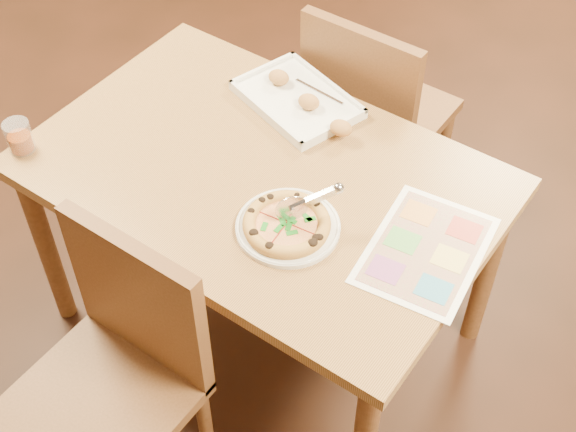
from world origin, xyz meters
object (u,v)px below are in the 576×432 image
Objects in this scene: glass_tumbler at (20,138)px; dining_table at (262,193)px; pizza at (287,224)px; appetizer_tray at (299,101)px; plate at (288,227)px; chair_near at (120,351)px; pizza_cutter at (307,202)px; chair_far at (370,102)px; menu at (426,250)px.

dining_table is at bearing 27.82° from glass_tumbler.
appetizer_tray is (-0.26, 0.44, -0.01)m from pizza.
plate is at bearing -35.59° from dining_table.
glass_tumbler is at bearing 155.44° from chair_near.
plate is 1.19× the size of pizza.
appetizer_tray is (-0.30, 0.39, -0.07)m from pizza_cutter.
pizza_cutter is (0.03, 0.04, 0.08)m from plate.
chair_far is 0.79m from pizza.
chair_near is 1.00× the size of chair_far.
chair_near is 1.07× the size of appetizer_tray.
pizza_cutter is at bearing 15.34° from glass_tumbler.
plate is 0.36m from menu.
chair_far is (-0.00, 1.20, 0.00)m from chair_near.
menu is at bearing 16.49° from glass_tumbler.
dining_table is 0.25m from plate.
pizza is 0.60× the size of menu.
pizza_cutter reaches higher than pizza.
chair_far reaches higher than menu.
chair_far is at bearing 90.00° from dining_table.
chair_near is at bearing -162.38° from pizza_cutter.
chair_near is at bearing -111.62° from plate.
chair_near is (0.00, -0.60, -0.07)m from dining_table.
glass_tumbler is (-0.53, -0.62, 0.02)m from appetizer_tray.
appetizer_tray is (-0.08, 0.30, 0.10)m from dining_table.
menu is at bearing -29.54° from pizza_cutter.
chair_near reaches higher than menu.
pizza is at bearing -173.47° from pizza_cutter.
chair_near is at bearing 90.00° from chair_far.
menu is at bearing 1.16° from dining_table.
chair_far is 1.72× the size of plate.
appetizer_tray is at bearing 49.25° from glass_tumbler.
pizza_cutter is 0.33m from menu.
plate reaches higher than dining_table.
chair_far is at bearing 75.69° from appetizer_tray.
menu is (0.51, -0.59, 0.16)m from chair_far.
plate is 0.02m from pizza.
appetizer_tray is at bearing 94.95° from chair_near.
dining_table is 2.77× the size of chair_near.
pizza_cutter is at bearing 50.14° from plate.
chair_far is 2.05× the size of pizza.
appetizer_tray reaches higher than menu.
chair_far is at bearing 130.96° from menu.
pizza is (0.00, -0.01, 0.02)m from plate.
pizza is 2.43× the size of glass_tumbler.
glass_tumbler is (-0.83, -0.23, -0.05)m from pizza_cutter.
chair_near reaches higher than pizza.
chair_far is 0.77m from pizza_cutter.
pizza_cutter is at bearing -160.38° from menu.
chair_far is 1.23× the size of menu.
pizza is (0.19, -0.14, 0.11)m from dining_table.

